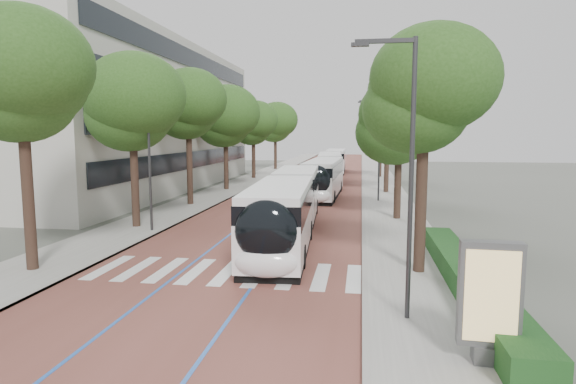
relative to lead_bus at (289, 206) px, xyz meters
name	(u,v)px	position (x,y,z in m)	size (l,w,h in m)	color
ground	(214,280)	(-1.61, -8.09, -1.63)	(160.00, 160.00, 0.00)	#51544C
road	(315,180)	(-1.61, 31.91, -1.62)	(11.00, 140.00, 0.02)	brown
sidewalk_left	(254,178)	(-9.11, 31.91, -1.57)	(4.00, 140.00, 0.12)	gray
sidewalk_right	(379,180)	(5.89, 31.91, -1.57)	(4.00, 140.00, 0.12)	gray
kerb_left	(269,178)	(-7.21, 31.91, -1.57)	(0.20, 140.00, 0.14)	gray
kerb_right	(363,180)	(3.99, 31.91, -1.57)	(0.20, 140.00, 0.14)	gray
zebra_crossing	(227,272)	(-1.41, -7.09, -1.60)	(10.55, 3.60, 0.01)	silver
lane_line_left	(302,179)	(-3.21, 31.91, -1.60)	(0.12, 126.00, 0.01)	blue
lane_line_right	(329,180)	(-0.01, 31.91, -1.60)	(0.12, 126.00, 0.01)	blue
office_building	(108,118)	(-21.09, 19.91, 5.37)	(18.11, 40.00, 14.00)	#9D9C92
hedge	(467,278)	(7.49, -8.09, -1.11)	(1.20, 14.00, 0.80)	#153D17
streetlight_near	(405,157)	(5.01, -11.09, 3.19)	(1.82, 0.20, 8.00)	#323234
streetlight_far	(377,142)	(5.01, 13.91, 3.19)	(1.82, 0.20, 8.00)	#323234
lamp_post_left	(149,158)	(-7.71, -0.09, 2.49)	(0.14, 0.14, 8.00)	#323234
trees_left	(225,118)	(-9.11, 19.69, 5.34)	(6.30, 60.73, 9.71)	black
trees_right	(392,122)	(6.09, 13.58, 4.74)	(5.71, 46.83, 9.15)	black
lead_bus	(289,206)	(0.00, 0.00, 0.00)	(3.49, 18.50, 3.20)	black
bus_queued_0	(323,179)	(0.59, 16.15, 0.00)	(2.88, 12.47, 3.20)	white
bus_queued_1	(330,168)	(0.28, 29.39, 0.00)	(3.22, 12.52, 3.20)	white
bus_queued_2	(336,161)	(0.24, 42.34, 0.00)	(2.76, 12.44, 3.20)	white
ad_panel	(489,300)	(6.78, -13.65, 0.02)	(1.42, 0.57, 2.91)	#59595B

